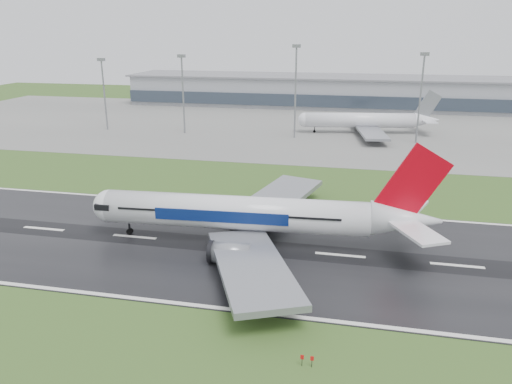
# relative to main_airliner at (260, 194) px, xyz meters

# --- Properties ---
(ground) EXTENTS (520.00, 520.00, 0.00)m
(ground) POSITION_rel_main_airliner_xyz_m (15.43, -2.63, -9.82)
(ground) COLOR #2E4D1C
(ground) RESTS_ON ground
(runway) EXTENTS (400.00, 45.00, 0.10)m
(runway) POSITION_rel_main_airliner_xyz_m (15.43, -2.63, -9.77)
(runway) COLOR black
(runway) RESTS_ON ground
(apron) EXTENTS (400.00, 130.00, 0.08)m
(apron) POSITION_rel_main_airliner_xyz_m (15.43, 122.37, -9.78)
(apron) COLOR slate
(apron) RESTS_ON ground
(terminal) EXTENTS (240.00, 36.00, 15.00)m
(terminal) POSITION_rel_main_airliner_xyz_m (15.43, 182.37, -2.32)
(terminal) COLOR gray
(terminal) RESTS_ON ground
(main_airliner) EXTENTS (69.45, 66.51, 19.44)m
(main_airliner) POSITION_rel_main_airliner_xyz_m (0.00, 0.00, 0.00)
(main_airliner) COLOR silver
(main_airliner) RESTS_ON runway
(parked_airliner) EXTENTS (63.14, 59.97, 16.29)m
(parked_airliner) POSITION_rel_main_airliner_xyz_m (19.28, 111.75, -1.60)
(parked_airliner) COLOR silver
(parked_airliner) RESTS_ON apron
(floodmast_0) EXTENTS (0.64, 0.64, 27.13)m
(floodmast_0) POSITION_rel_main_airliner_xyz_m (-83.33, 97.37, 3.74)
(floodmast_0) COLOR gray
(floodmast_0) RESTS_ON ground
(floodmast_1) EXTENTS (0.64, 0.64, 28.80)m
(floodmast_1) POSITION_rel_main_airliner_xyz_m (-50.14, 97.37, 4.58)
(floodmast_1) COLOR gray
(floodmast_1) RESTS_ON ground
(floodmast_2) EXTENTS (0.64, 0.64, 32.69)m
(floodmast_2) POSITION_rel_main_airliner_xyz_m (-6.59, 97.37, 6.52)
(floodmast_2) COLOR gray
(floodmast_2) RESTS_ON ground
(floodmast_3) EXTENTS (0.64, 0.64, 30.35)m
(floodmast_3) POSITION_rel_main_airliner_xyz_m (37.42, 97.37, 5.35)
(floodmast_3) COLOR gray
(floodmast_3) RESTS_ON ground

